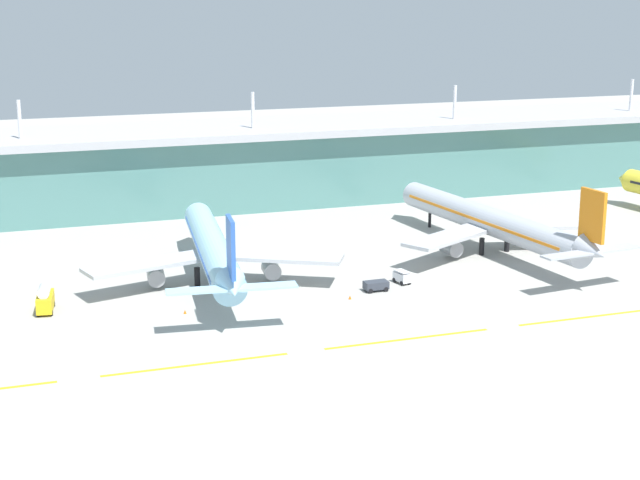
{
  "coord_description": "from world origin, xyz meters",
  "views": [
    {
      "loc": [
        -63.78,
        -140.47,
        53.55
      ],
      "look_at": [
        -4.41,
        32.66,
        7.0
      ],
      "focal_mm": 55.11,
      "sensor_mm": 36.0,
      "label": 1
    }
  ],
  "objects_px": {
    "fuel_truck": "(45,299)",
    "safety_cone_nose_front": "(185,312)",
    "airliner_far_middle": "(491,222)",
    "baggage_cart": "(402,277)",
    "airliner_near_middle": "(213,250)",
    "pushback_tug": "(376,285)",
    "safety_cone_left_wingtip": "(350,297)"
  },
  "relations": [
    {
      "from": "airliner_far_middle",
      "to": "fuel_truck",
      "type": "relative_size",
      "value": 9.5
    },
    {
      "from": "safety_cone_left_wingtip",
      "to": "pushback_tug",
      "type": "bearing_deg",
      "value": 26.4
    },
    {
      "from": "baggage_cart",
      "to": "pushback_tug",
      "type": "xyz_separation_m",
      "value": [
        -6.41,
        -2.84,
        -0.16
      ]
    },
    {
      "from": "safety_cone_nose_front",
      "to": "fuel_truck",
      "type": "bearing_deg",
      "value": 158.45
    },
    {
      "from": "airliner_near_middle",
      "to": "pushback_tug",
      "type": "bearing_deg",
      "value": -28.65
    },
    {
      "from": "airliner_near_middle",
      "to": "baggage_cart",
      "type": "bearing_deg",
      "value": -19.65
    },
    {
      "from": "fuel_truck",
      "to": "safety_cone_nose_front",
      "type": "xyz_separation_m",
      "value": [
        22.45,
        -8.87,
        -1.91
      ]
    },
    {
      "from": "airliner_near_middle",
      "to": "airliner_far_middle",
      "type": "height_order",
      "value": "same"
    },
    {
      "from": "airliner_far_middle",
      "to": "safety_cone_nose_front",
      "type": "bearing_deg",
      "value": -164.0
    },
    {
      "from": "airliner_near_middle",
      "to": "airliner_far_middle",
      "type": "xyz_separation_m",
      "value": [
        60.56,
        3.54,
        0.01
      ]
    },
    {
      "from": "baggage_cart",
      "to": "pushback_tug",
      "type": "distance_m",
      "value": 7.01
    },
    {
      "from": "fuel_truck",
      "to": "safety_cone_left_wingtip",
      "type": "distance_m",
      "value": 53.08
    },
    {
      "from": "airliner_near_middle",
      "to": "baggage_cart",
      "type": "relative_size",
      "value": 16.93
    },
    {
      "from": "baggage_cart",
      "to": "safety_cone_left_wingtip",
      "type": "relative_size",
      "value": 5.55
    },
    {
      "from": "baggage_cart",
      "to": "airliner_far_middle",
      "type": "bearing_deg",
      "value": 29.77
    },
    {
      "from": "airliner_far_middle",
      "to": "baggage_cart",
      "type": "bearing_deg",
      "value": -150.23
    },
    {
      "from": "airliner_near_middle",
      "to": "safety_cone_nose_front",
      "type": "relative_size",
      "value": 93.98
    },
    {
      "from": "safety_cone_left_wingtip",
      "to": "safety_cone_nose_front",
      "type": "bearing_deg",
      "value": 176.98
    },
    {
      "from": "airliner_far_middle",
      "to": "fuel_truck",
      "type": "bearing_deg",
      "value": -173.16
    },
    {
      "from": "baggage_cart",
      "to": "safety_cone_left_wingtip",
      "type": "xyz_separation_m",
      "value": [
        -12.69,
        -5.95,
        -0.91
      ]
    },
    {
      "from": "pushback_tug",
      "to": "safety_cone_left_wingtip",
      "type": "relative_size",
      "value": 6.34
    },
    {
      "from": "airliner_far_middle",
      "to": "pushback_tug",
      "type": "bearing_deg",
      "value": -151.31
    },
    {
      "from": "fuel_truck",
      "to": "safety_cone_left_wingtip",
      "type": "xyz_separation_m",
      "value": [
        52.01,
        -10.43,
        -1.91
      ]
    },
    {
      "from": "airliner_far_middle",
      "to": "safety_cone_left_wingtip",
      "type": "height_order",
      "value": "airliner_far_middle"
    },
    {
      "from": "airliner_far_middle",
      "to": "safety_cone_left_wingtip",
      "type": "relative_size",
      "value": 101.7
    },
    {
      "from": "airliner_near_middle",
      "to": "airliner_far_middle",
      "type": "distance_m",
      "value": 60.67
    },
    {
      "from": "fuel_truck",
      "to": "safety_cone_nose_front",
      "type": "distance_m",
      "value": 24.22
    },
    {
      "from": "fuel_truck",
      "to": "safety_cone_nose_front",
      "type": "bearing_deg",
      "value": -21.55
    },
    {
      "from": "baggage_cart",
      "to": "fuel_truck",
      "type": "height_order",
      "value": "fuel_truck"
    },
    {
      "from": "fuel_truck",
      "to": "airliner_far_middle",
      "type": "bearing_deg",
      "value": 6.84
    },
    {
      "from": "airliner_near_middle",
      "to": "pushback_tug",
      "type": "height_order",
      "value": "airliner_near_middle"
    },
    {
      "from": "baggage_cart",
      "to": "safety_cone_nose_front",
      "type": "xyz_separation_m",
      "value": [
        -42.24,
        -4.39,
        -0.91
      ]
    }
  ]
}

